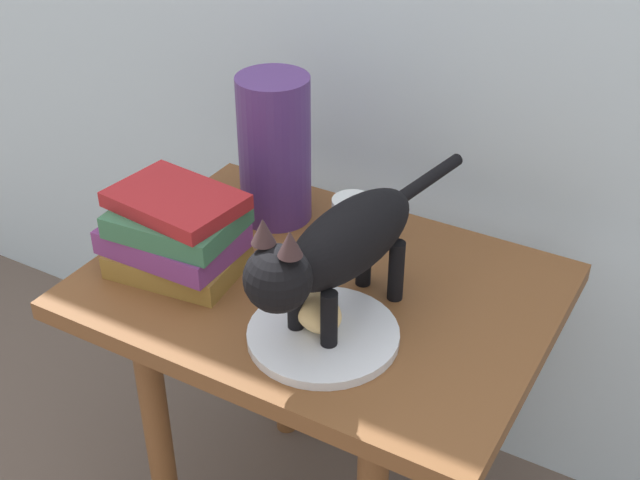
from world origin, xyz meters
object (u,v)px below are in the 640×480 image
plate (323,335)px  cat (337,248)px  green_vase (275,150)px  bread_roll (318,312)px  side_table (320,331)px  book_stack (176,234)px  candle_jar (353,224)px

plate → cat: 0.13m
cat → green_vase: (-0.24, 0.22, -0.00)m
bread_roll → cat: 0.10m
side_table → book_stack: book_stack is taller
plate → bread_roll: 0.03m
plate → book_stack: 0.29m
side_table → book_stack: size_ratio=3.32×
plate → candle_jar: candle_jar is taller
plate → green_vase: green_vase is taller
side_table → cat: size_ratio=1.49×
book_stack → green_vase: bearing=78.3°
plate → green_vase: (-0.24, 0.25, 0.12)m
bread_roll → green_vase: green_vase is taller
plate → candle_jar: 0.25m
side_table → candle_jar: (-0.01, 0.12, 0.13)m
book_stack → candle_jar: 0.29m
book_stack → cat: bearing=0.5°
bread_roll → green_vase: 0.35m
candle_jar → green_vase: bearing=174.4°
plate → bread_roll: size_ratio=2.72×
side_table → book_stack: bearing=-159.9°
side_table → bread_roll: bread_roll is taller
side_table → green_vase: bearing=140.2°
bread_roll → candle_jar: 0.24m
bread_roll → candle_jar: (-0.07, 0.23, -0.00)m
candle_jar → bread_roll: bearing=-73.6°
plate → bread_roll: bearing=154.7°
book_stack → green_vase: green_vase is taller
side_table → plate: bearing=-58.3°
side_table → candle_jar: bearing=94.2°
bread_roll → book_stack: bearing=173.4°
cat → candle_jar: size_ratio=5.59×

